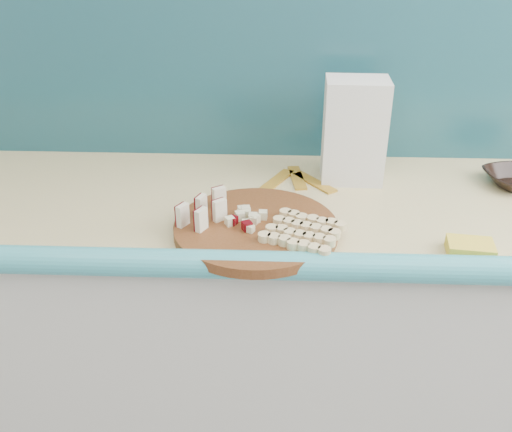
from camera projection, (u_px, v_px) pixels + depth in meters
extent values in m
cube|color=silver|center=(247.00, 13.00, 1.49)|extent=(3.60, 0.04, 2.60)
cube|color=beige|center=(278.00, 344.00, 1.64)|extent=(2.20, 0.60, 0.88)
cube|color=#D8C37E|center=(282.00, 204.00, 1.42)|extent=(2.20, 0.60, 0.03)
cube|color=teal|center=(281.00, 272.00, 1.15)|extent=(2.20, 0.06, 0.03)
cube|color=teal|center=(284.00, 68.00, 1.54)|extent=(2.20, 0.02, 0.50)
cylinder|color=#4E2810|center=(256.00, 228.00, 1.26)|extent=(0.47, 0.47, 0.02)
cube|color=beige|center=(183.00, 215.00, 1.23)|extent=(0.02, 0.03, 0.05)
cube|color=#4A050A|center=(180.00, 214.00, 1.24)|extent=(0.02, 0.03, 0.05)
cube|color=beige|center=(202.00, 206.00, 1.27)|extent=(0.02, 0.03, 0.05)
cube|color=#4A050A|center=(198.00, 205.00, 1.27)|extent=(0.02, 0.03, 0.05)
cube|color=beige|center=(219.00, 197.00, 1.31)|extent=(0.02, 0.03, 0.05)
cube|color=#4A050A|center=(216.00, 197.00, 1.31)|extent=(0.02, 0.03, 0.05)
cube|color=beige|center=(201.00, 220.00, 1.22)|extent=(0.02, 0.03, 0.05)
cube|color=#4A050A|center=(198.00, 219.00, 1.22)|extent=(0.02, 0.03, 0.05)
cube|color=beige|center=(220.00, 210.00, 1.25)|extent=(0.02, 0.03, 0.05)
cube|color=#4A050A|center=(217.00, 210.00, 1.26)|extent=(0.02, 0.03, 0.05)
cube|color=beige|center=(250.00, 219.00, 1.25)|extent=(0.02, 0.02, 0.02)
cube|color=beige|center=(254.00, 218.00, 1.26)|extent=(0.02, 0.02, 0.02)
cube|color=#4A050A|center=(256.00, 216.00, 1.26)|extent=(0.02, 0.02, 0.02)
cube|color=beige|center=(250.00, 217.00, 1.26)|extent=(0.02, 0.02, 0.02)
cube|color=beige|center=(249.00, 215.00, 1.27)|extent=(0.02, 0.02, 0.02)
cube|color=beige|center=(245.00, 213.00, 1.28)|extent=(0.02, 0.02, 0.02)
cube|color=beige|center=(244.00, 216.00, 1.26)|extent=(0.02, 0.02, 0.02)
cube|color=beige|center=(240.00, 217.00, 1.26)|extent=(0.02, 0.02, 0.02)
cube|color=#4A050A|center=(236.00, 218.00, 1.25)|extent=(0.02, 0.02, 0.02)
cube|color=beige|center=(242.00, 220.00, 1.25)|extent=(0.02, 0.02, 0.02)
cube|color=beige|center=(241.00, 222.00, 1.24)|extent=(0.02, 0.02, 0.02)
cube|color=beige|center=(246.00, 220.00, 1.25)|extent=(0.02, 0.02, 0.02)
cube|color=beige|center=(249.00, 222.00, 1.24)|extent=(0.02, 0.02, 0.02)
cube|color=beige|center=(253.00, 222.00, 1.24)|extent=(0.02, 0.02, 0.02)
cylinder|color=#D6BB82|center=(265.00, 237.00, 1.19)|extent=(0.03, 0.03, 0.02)
cylinder|color=#D6BB82|center=(274.00, 239.00, 1.18)|extent=(0.03, 0.03, 0.02)
cylinder|color=#D6BB82|center=(284.00, 241.00, 1.17)|extent=(0.03, 0.03, 0.02)
cylinder|color=#D6BB82|center=(294.00, 244.00, 1.16)|extent=(0.03, 0.03, 0.02)
cylinder|color=#D6BB82|center=(304.00, 246.00, 1.15)|extent=(0.03, 0.03, 0.02)
cylinder|color=#D6BB82|center=(314.00, 248.00, 1.15)|extent=(0.03, 0.03, 0.02)
cylinder|color=#D6BB82|center=(324.00, 251.00, 1.14)|extent=(0.03, 0.03, 0.02)
cylinder|color=#D6BB82|center=(272.00, 229.00, 1.22)|extent=(0.03, 0.03, 0.02)
cylinder|color=#D6BB82|center=(281.00, 231.00, 1.21)|extent=(0.03, 0.03, 0.02)
cylinder|color=#D6BB82|center=(290.00, 233.00, 1.20)|extent=(0.03, 0.03, 0.02)
cylinder|color=#D6BB82|center=(300.00, 235.00, 1.19)|extent=(0.03, 0.03, 0.02)
cylinder|color=#D6BB82|center=(310.00, 238.00, 1.18)|extent=(0.03, 0.03, 0.02)
cylinder|color=#D6BB82|center=(320.00, 240.00, 1.18)|extent=(0.03, 0.03, 0.02)
cylinder|color=#D6BB82|center=(330.00, 242.00, 1.17)|extent=(0.03, 0.03, 0.02)
cylinder|color=#D6BB82|center=(278.00, 221.00, 1.24)|extent=(0.03, 0.03, 0.02)
cylinder|color=#D6BB82|center=(287.00, 223.00, 1.24)|extent=(0.03, 0.03, 0.02)
cylinder|color=#D6BB82|center=(297.00, 226.00, 1.23)|extent=(0.03, 0.03, 0.02)
cylinder|color=#D6BB82|center=(306.00, 228.00, 1.22)|extent=(0.03, 0.03, 0.02)
cylinder|color=#D6BB82|center=(316.00, 230.00, 1.21)|extent=(0.03, 0.03, 0.02)
cylinder|color=#D6BB82|center=(325.00, 232.00, 1.20)|extent=(0.03, 0.03, 0.02)
cylinder|color=#D6BB82|center=(335.00, 234.00, 1.20)|extent=(0.03, 0.03, 0.02)
cylinder|color=#D6BB82|center=(285.00, 214.00, 1.27)|extent=(0.03, 0.03, 0.02)
cylinder|color=#D6BB82|center=(294.00, 216.00, 1.27)|extent=(0.03, 0.03, 0.02)
cylinder|color=#D6BB82|center=(303.00, 218.00, 1.26)|extent=(0.03, 0.03, 0.02)
cylinder|color=#D6BB82|center=(312.00, 220.00, 1.25)|extent=(0.03, 0.03, 0.02)
cylinder|color=#D6BB82|center=(321.00, 222.00, 1.24)|extent=(0.03, 0.03, 0.02)
cylinder|color=#D6BB82|center=(331.00, 224.00, 1.23)|extent=(0.03, 0.03, 0.02)
cylinder|color=#D6BB82|center=(341.00, 227.00, 1.22)|extent=(0.03, 0.03, 0.02)
cube|color=silver|center=(354.00, 131.00, 1.45)|extent=(0.16, 0.12, 0.27)
cube|color=yellow|center=(470.00, 248.00, 1.18)|extent=(0.10, 0.08, 0.03)
cube|color=#B58D22|center=(277.00, 180.00, 1.50)|extent=(0.09, 0.14, 0.01)
cube|color=#B58D22|center=(297.00, 178.00, 1.51)|extent=(0.05, 0.15, 0.01)
cube|color=#B58D22|center=(315.00, 182.00, 1.48)|extent=(0.11, 0.13, 0.01)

